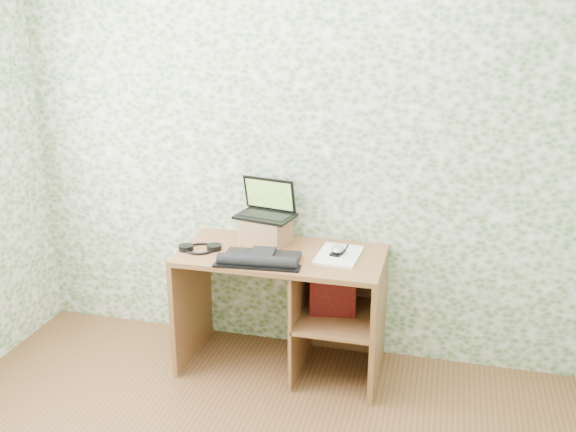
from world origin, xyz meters
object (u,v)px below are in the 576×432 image
(desk, at_px, (295,294))
(laptop, at_px, (267,207))
(keyboard, at_px, (260,259))
(notepad, at_px, (339,255))
(riser, at_px, (265,230))

(desk, relative_size, laptop, 3.18)
(keyboard, bearing_deg, notepad, 21.19)
(desk, bearing_deg, notepad, -0.18)
(riser, xyz_separation_m, laptop, (-0.00, 0.04, 0.13))
(keyboard, relative_size, notepad, 1.48)
(desk, distance_m, riser, 0.43)
(riser, distance_m, laptop, 0.14)
(laptop, bearing_deg, keyboard, -68.94)
(desk, bearing_deg, keyboard, -127.93)
(keyboard, bearing_deg, laptop, 95.09)
(laptop, distance_m, notepad, 0.54)
(riser, bearing_deg, desk, -28.02)
(riser, bearing_deg, laptop, 90.00)
(keyboard, bearing_deg, riser, 96.18)
(desk, relative_size, notepad, 3.59)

